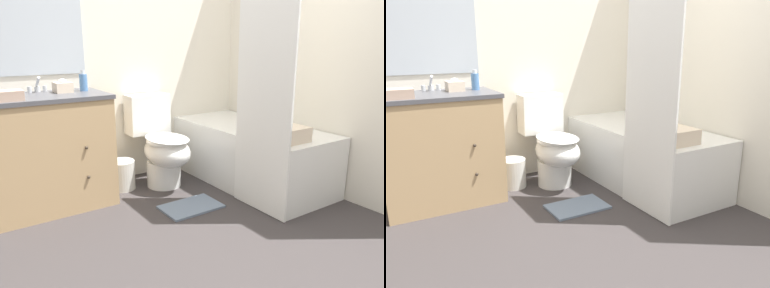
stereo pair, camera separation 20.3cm
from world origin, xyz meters
TOP-DOWN VIEW (x-y plane):
  - ground_plane at (0.00, 0.00)m, footprint 14.00×14.00m
  - wall_back at (-0.01, 1.73)m, footprint 8.00×0.06m
  - wall_right at (1.21, 0.85)m, footprint 0.05×2.70m
  - vanity_cabinet at (-0.75, 1.43)m, footprint 0.86×0.57m
  - sink_faucet at (-0.75, 1.61)m, footprint 0.14×0.12m
  - toilet at (0.15, 1.35)m, footprint 0.38×0.68m
  - bathtub at (0.84, 0.97)m, footprint 0.68×1.47m
  - shower_curtain at (0.48, 0.49)m, footprint 0.02×0.53m
  - wastebasket at (-0.19, 1.45)m, footprint 0.22×0.22m
  - tissue_box at (-0.60, 1.50)m, footprint 0.12×0.14m
  - soap_dispenser at (-0.44, 1.49)m, footprint 0.06×0.06m
  - hand_towel_folded at (-1.03, 1.28)m, footprint 0.22×0.16m
  - bath_towel_folded at (0.69, 0.45)m, footprint 0.27×0.26m
  - bath_mat at (0.09, 0.80)m, footprint 0.44×0.29m

SIDE VIEW (x-z plane):
  - ground_plane at x=0.00m, z-range 0.00..0.00m
  - bath_mat at x=0.09m, z-range 0.00..0.02m
  - wastebasket at x=-0.19m, z-range 0.00..0.25m
  - bathtub at x=0.84m, z-range 0.00..0.51m
  - toilet at x=0.15m, z-range -0.03..0.74m
  - vanity_cabinet at x=-0.75m, z-range 0.01..0.86m
  - bath_towel_folded at x=0.69m, z-range 0.51..0.62m
  - hand_towel_folded at x=-1.03m, z-range 0.85..0.91m
  - sink_faucet at x=-0.75m, z-range 0.82..0.95m
  - tissue_box at x=-0.60m, z-range 0.84..0.94m
  - soap_dispenser at x=-0.44m, z-range 0.84..1.00m
  - shower_curtain at x=0.48m, z-range 0.00..1.98m
  - wall_right at x=1.21m, z-range 0.00..2.50m
  - wall_back at x=-0.01m, z-range 0.00..2.50m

